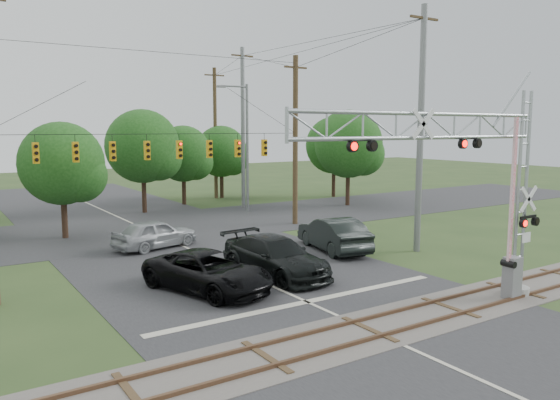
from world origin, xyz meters
TOP-DOWN VIEW (x-y plane):
  - ground at (0.00, 0.00)m, footprint 160.00×160.00m
  - road_main at (0.00, 10.00)m, footprint 14.00×90.00m
  - road_cross at (0.00, 24.00)m, footprint 90.00×12.00m
  - railroad_track at (0.00, 2.00)m, footprint 90.00×3.20m
  - crossing_gantry at (4.18, 1.63)m, footprint 11.70×1.03m
  - traffic_signal_span at (0.85, 20.00)m, footprint 19.34×0.36m
  - pickup_black at (-2.50, 8.92)m, footprint 4.39×6.43m
  - car_dark at (1.07, 9.40)m, footprint 3.00×6.27m
  - sedan_silver at (-1.44, 17.89)m, footprint 5.13×3.06m
  - suv_dark at (6.48, 11.98)m, footprint 3.07×5.87m
  - streetlight at (9.49, 26.97)m, footprint 2.69×0.28m
  - utility_poles at (2.37, 22.69)m, footprint 24.52×26.77m
  - treeline at (-3.53, 30.33)m, footprint 54.04×17.05m

SIDE VIEW (x-z plane):
  - ground at x=0.00m, z-range 0.00..0.00m
  - road_main at x=0.00m, z-range 0.00..0.02m
  - road_cross at x=0.00m, z-range 0.00..0.02m
  - railroad_track at x=0.00m, z-range -0.05..0.11m
  - pickup_black at x=-2.50m, z-range 0.00..1.63m
  - sedan_silver at x=-1.44m, z-range 0.00..1.64m
  - car_dark at x=1.07m, z-range 0.00..1.76m
  - suv_dark at x=6.48m, z-range 0.00..1.84m
  - crossing_gantry at x=4.18m, z-range 0.94..9.00m
  - treeline at x=-3.53m, z-range 0.32..10.33m
  - streetlight at x=9.49m, z-range 0.60..10.67m
  - traffic_signal_span at x=0.85m, z-range -0.09..11.41m
  - utility_poles at x=2.37m, z-range -0.21..13.04m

